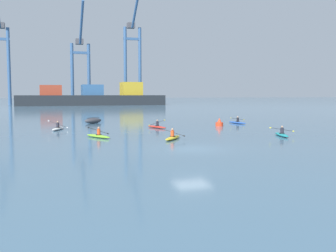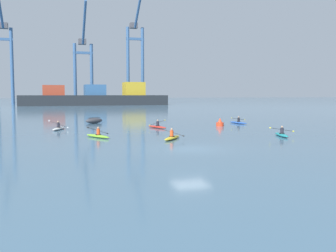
{
  "view_description": "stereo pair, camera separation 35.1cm",
  "coord_description": "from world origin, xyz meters",
  "px_view_note": "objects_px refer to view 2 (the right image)",
  "views": [
    {
      "loc": [
        -9.7,
        -24.73,
        3.77
      ],
      "look_at": [
        2.15,
        12.13,
        0.6
      ],
      "focal_mm": 41.52,
      "sensor_mm": 36.0,
      "label": 1
    },
    {
      "loc": [
        -9.36,
        -24.84,
        3.77
      ],
      "look_at": [
        2.15,
        12.13,
        0.6
      ],
      "focal_mm": 41.52,
      "sensor_mm": 36.0,
      "label": 2
    }
  ],
  "objects_px": {
    "channel_buoy": "(220,123)",
    "kayak_yellow": "(172,137)",
    "gantry_crane_east_mid": "(136,52)",
    "kayak_red": "(157,127)",
    "kayak_lime": "(98,136)",
    "kayak_blue": "(238,122)",
    "kayak_teal": "(282,134)",
    "gantry_crane_west": "(4,53)",
    "capsized_dinghy": "(94,121)",
    "gantry_crane_west_mid": "(83,61)",
    "container_barge": "(96,98)",
    "kayak_white": "(59,128)"
  },
  "relations": [
    {
      "from": "kayak_white",
      "to": "kayak_blue",
      "type": "height_order",
      "value": "kayak_white"
    },
    {
      "from": "container_barge",
      "to": "gantry_crane_west_mid",
      "type": "bearing_deg",
      "value": 103.08
    },
    {
      "from": "container_barge",
      "to": "kayak_lime",
      "type": "distance_m",
      "value": 102.1
    },
    {
      "from": "gantry_crane_west",
      "to": "kayak_yellow",
      "type": "xyz_separation_m",
      "value": [
        24.14,
        -119.29,
        -18.04
      ]
    },
    {
      "from": "kayak_blue",
      "to": "channel_buoy",
      "type": "bearing_deg",
      "value": -143.33
    },
    {
      "from": "kayak_teal",
      "to": "kayak_yellow",
      "type": "xyz_separation_m",
      "value": [
        -10.17,
        0.61,
        0.0
      ]
    },
    {
      "from": "gantry_crane_west",
      "to": "kayak_red",
      "type": "height_order",
      "value": "gantry_crane_west"
    },
    {
      "from": "kayak_red",
      "to": "gantry_crane_west_mid",
      "type": "bearing_deg",
      "value": 89.19
    },
    {
      "from": "gantry_crane_west",
      "to": "kayak_teal",
      "type": "relative_size",
      "value": 10.61
    },
    {
      "from": "gantry_crane_west_mid",
      "to": "kayak_yellow",
      "type": "xyz_separation_m",
      "value": [
        -3.28,
        -117.28,
        -16.02
      ]
    },
    {
      "from": "kayak_lime",
      "to": "kayak_blue",
      "type": "height_order",
      "value": "kayak_lime"
    },
    {
      "from": "kayak_white",
      "to": "kayak_red",
      "type": "relative_size",
      "value": 0.99
    },
    {
      "from": "container_barge",
      "to": "kayak_teal",
      "type": "xyz_separation_m",
      "value": [
        3.95,
        -105.25,
        -2.45
      ]
    },
    {
      "from": "gantry_crane_west_mid",
      "to": "gantry_crane_east_mid",
      "type": "height_order",
      "value": "gantry_crane_east_mid"
    },
    {
      "from": "capsized_dinghy",
      "to": "kayak_blue",
      "type": "distance_m",
      "value": 18.67
    },
    {
      "from": "kayak_blue",
      "to": "kayak_yellow",
      "type": "relative_size",
      "value": 1.12
    },
    {
      "from": "capsized_dinghy",
      "to": "kayak_blue",
      "type": "height_order",
      "value": "kayak_blue"
    },
    {
      "from": "gantry_crane_east_mid",
      "to": "capsized_dinghy",
      "type": "height_order",
      "value": "gantry_crane_east_mid"
    },
    {
      "from": "container_barge",
      "to": "gantry_crane_west",
      "type": "relative_size",
      "value": 1.36
    },
    {
      "from": "container_barge",
      "to": "gantry_crane_west",
      "type": "distance_m",
      "value": 37.15
    },
    {
      "from": "gantry_crane_west",
      "to": "gantry_crane_east_mid",
      "type": "relative_size",
      "value": 0.84
    },
    {
      "from": "gantry_crane_west_mid",
      "to": "channel_buoy",
      "type": "distance_m",
      "value": 107.47
    },
    {
      "from": "container_barge",
      "to": "kayak_white",
      "type": "distance_m",
      "value": 93.92
    },
    {
      "from": "kayak_white",
      "to": "kayak_lime",
      "type": "bearing_deg",
      "value": -70.62
    },
    {
      "from": "gantry_crane_west_mid",
      "to": "channel_buoy",
      "type": "bearing_deg",
      "value": -86.6
    },
    {
      "from": "gantry_crane_east_mid",
      "to": "capsized_dinghy",
      "type": "bearing_deg",
      "value": -105.72
    },
    {
      "from": "gantry_crane_west_mid",
      "to": "kayak_blue",
      "type": "bearing_deg",
      "value": -84.35
    },
    {
      "from": "gantry_crane_east_mid",
      "to": "kayak_lime",
      "type": "xyz_separation_m",
      "value": [
        -28.48,
        -112.37,
        -19.71
      ]
    },
    {
      "from": "container_barge",
      "to": "channel_buoy",
      "type": "height_order",
      "value": "container_barge"
    },
    {
      "from": "container_barge",
      "to": "gantry_crane_west_mid",
      "type": "xyz_separation_m",
      "value": [
        -2.94,
        12.65,
        13.57
      ]
    },
    {
      "from": "channel_buoy",
      "to": "kayak_blue",
      "type": "bearing_deg",
      "value": 36.67
    },
    {
      "from": "container_barge",
      "to": "channel_buoy",
      "type": "bearing_deg",
      "value": -87.94
    },
    {
      "from": "capsized_dinghy",
      "to": "kayak_lime",
      "type": "xyz_separation_m",
      "value": [
        -1.62,
        -16.95,
        -0.18
      ]
    },
    {
      "from": "gantry_crane_east_mid",
      "to": "kayak_red",
      "type": "relative_size",
      "value": 12.63
    },
    {
      "from": "kayak_teal",
      "to": "kayak_red",
      "type": "xyz_separation_m",
      "value": [
        -8.38,
        11.52,
        0.0
      ]
    },
    {
      "from": "gantry_crane_east_mid",
      "to": "kayak_teal",
      "type": "xyz_separation_m",
      "value": [
        -12.55,
        -116.25,
        -19.71
      ]
    },
    {
      "from": "gantry_crane_east_mid",
      "to": "channel_buoy",
      "type": "distance_m",
      "value": 107.07
    },
    {
      "from": "gantry_crane_west",
      "to": "kayak_red",
      "type": "bearing_deg",
      "value": -76.55
    },
    {
      "from": "kayak_lime",
      "to": "kayak_yellow",
      "type": "bearing_deg",
      "value": -29.55
    },
    {
      "from": "gantry_crane_east_mid",
      "to": "kayak_red",
      "type": "height_order",
      "value": "gantry_crane_east_mid"
    },
    {
      "from": "gantry_crane_west_mid",
      "to": "kayak_yellow",
      "type": "height_order",
      "value": "gantry_crane_west_mid"
    },
    {
      "from": "kayak_blue",
      "to": "kayak_teal",
      "type": "distance_m",
      "value": 15.08
    },
    {
      "from": "channel_buoy",
      "to": "kayak_yellow",
      "type": "relative_size",
      "value": 0.32
    },
    {
      "from": "gantry_crane_west_mid",
      "to": "kayak_white",
      "type": "distance_m",
      "value": 107.22
    },
    {
      "from": "kayak_yellow",
      "to": "kayak_red",
      "type": "xyz_separation_m",
      "value": [
        1.78,
        10.91,
        -0.0
      ]
    },
    {
      "from": "gantry_crane_west",
      "to": "kayak_white",
      "type": "bearing_deg",
      "value": -81.87
    },
    {
      "from": "kayak_yellow",
      "to": "capsized_dinghy",
      "type": "bearing_deg",
      "value": 101.57
    },
    {
      "from": "gantry_crane_west",
      "to": "kayak_red",
      "type": "relative_size",
      "value": 10.65
    },
    {
      "from": "gantry_crane_east_mid",
      "to": "kayak_yellow",
      "type": "xyz_separation_m",
      "value": [
        -22.72,
        -115.63,
        -19.71
      ]
    },
    {
      "from": "gantry_crane_west",
      "to": "kayak_yellow",
      "type": "height_order",
      "value": "gantry_crane_west"
    }
  ]
}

